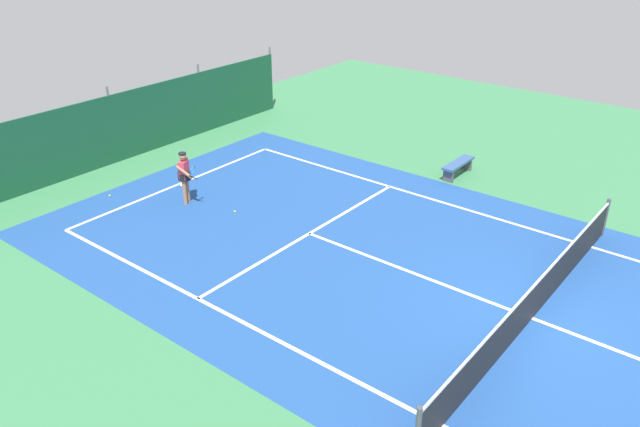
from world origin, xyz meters
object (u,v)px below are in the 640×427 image
at_px(tennis_ball_midcourt, 182,176).
at_px(tennis_ball_by_sideline, 110,196).
at_px(tennis_ball_near_player, 235,212).
at_px(tennis_player, 185,174).
at_px(courtside_bench, 458,165).
at_px(tennis_net, 535,299).

xyz_separation_m(tennis_ball_midcourt, tennis_ball_by_sideline, (-2.45, 0.57, 0.00)).
bearing_deg(tennis_ball_midcourt, tennis_ball_by_sideline, 166.89).
xyz_separation_m(tennis_ball_near_player, tennis_ball_by_sideline, (-1.64, 3.88, 0.00)).
xyz_separation_m(tennis_player, tennis_ball_by_sideline, (-1.20, 2.27, -0.93)).
height_order(tennis_player, courtside_bench, tennis_player).
relative_size(tennis_net, tennis_ball_near_player, 153.33).
bearing_deg(tennis_ball_near_player, tennis_ball_by_sideline, 112.95).
height_order(tennis_player, tennis_ball_midcourt, tennis_player).
height_order(tennis_ball_near_player, tennis_ball_by_sideline, same).
bearing_deg(tennis_player, courtside_bench, 117.68).
distance_m(tennis_ball_near_player, tennis_ball_by_sideline, 4.21).
bearing_deg(tennis_ball_midcourt, tennis_net, -92.15).
bearing_deg(tennis_ball_near_player, tennis_net, -87.82).
xyz_separation_m(tennis_player, tennis_ball_midcourt, (1.24, 1.70, -0.93)).
distance_m(tennis_ball_by_sideline, courtside_bench, 11.35).
bearing_deg(tennis_net, tennis_ball_by_sideline, 98.77).
bearing_deg(tennis_ball_midcourt, tennis_ball_near_player, -103.66).
distance_m(tennis_net, tennis_ball_by_sideline, 13.02).
xyz_separation_m(tennis_ball_by_sideline, courtside_bench, (8.29, -7.74, 0.34)).
relative_size(tennis_net, tennis_ball_midcourt, 153.33).
xyz_separation_m(tennis_net, tennis_ball_midcourt, (0.46, 12.29, -0.48)).
xyz_separation_m(tennis_ball_near_player, tennis_ball_midcourt, (0.80, 3.31, 0.00)).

